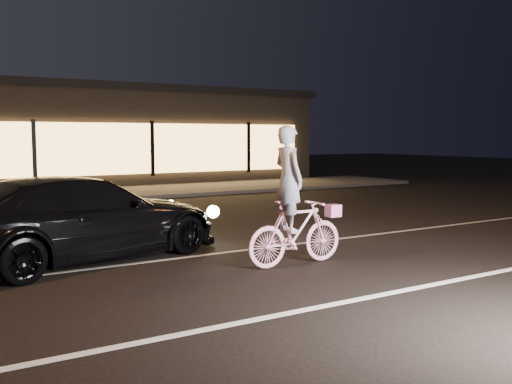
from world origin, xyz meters
TOP-DOWN VIEW (x-y plane):
  - ground at (0.00, 0.00)m, footprint 90.00×90.00m
  - lane_stripe_near at (0.00, -1.50)m, footprint 60.00×0.12m
  - lane_stripe_far at (0.00, 2.00)m, footprint 60.00×0.10m
  - sidewalk at (0.00, 13.00)m, footprint 30.00×4.00m
  - storefront at (0.00, 18.97)m, footprint 25.40×8.42m
  - cyclist at (1.33, 0.53)m, footprint 1.79×0.62m
  - sedan at (-1.48, 2.73)m, footprint 5.29×3.18m

SIDE VIEW (x-z plane):
  - ground at x=0.00m, z-range 0.00..0.00m
  - lane_stripe_near at x=0.00m, z-range 0.00..0.01m
  - lane_stripe_far at x=0.00m, z-range 0.00..0.01m
  - sidewalk at x=0.00m, z-range 0.00..0.12m
  - sedan at x=-1.48m, z-range 0.00..1.43m
  - cyclist at x=1.33m, z-range -0.33..1.93m
  - storefront at x=0.00m, z-range 0.05..4.25m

